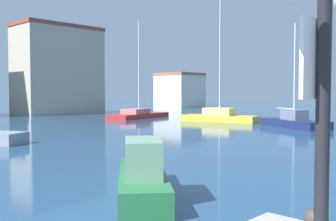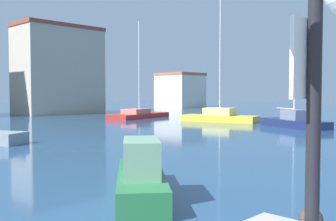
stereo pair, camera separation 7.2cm
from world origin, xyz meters
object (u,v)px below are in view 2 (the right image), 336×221
object	(u,v)px
sailboat_yellow_far_right	(220,116)
sailboat_red_inner_mooring	(139,114)
sailboat_navy_outer_mooring	(294,121)
motorboat_green_center_channel	(141,176)

from	to	relation	value
sailboat_yellow_far_right	sailboat_red_inner_mooring	size ratio (longest dim) A/B	1.12
sailboat_navy_outer_mooring	sailboat_yellow_far_right	size ratio (longest dim) A/B	0.70
sailboat_yellow_far_right	motorboat_green_center_channel	bearing A→B (deg)	-147.76
sailboat_navy_outer_mooring	sailboat_yellow_far_right	distance (m)	8.44
motorboat_green_center_channel	sailboat_red_inner_mooring	size ratio (longest dim) A/B	0.41
sailboat_navy_outer_mooring	motorboat_green_center_channel	xyz separation A→B (m)	(-23.87, -7.22, 0.08)
sailboat_yellow_far_right	sailboat_red_inner_mooring	world-z (taller)	sailboat_yellow_far_right
motorboat_green_center_channel	sailboat_navy_outer_mooring	bearing A→B (deg)	16.82
sailboat_navy_outer_mooring	sailboat_yellow_far_right	world-z (taller)	sailboat_yellow_far_right
motorboat_green_center_channel	sailboat_red_inner_mooring	distance (m)	34.55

